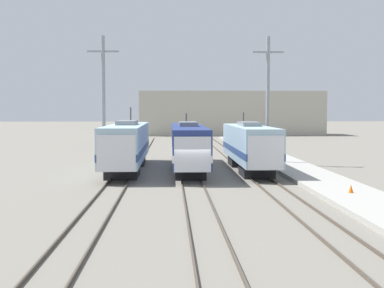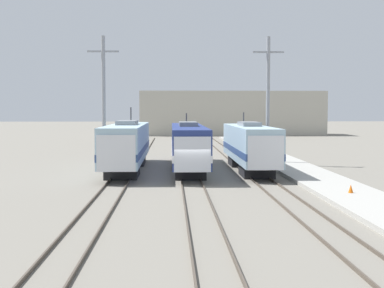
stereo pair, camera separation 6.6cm
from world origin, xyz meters
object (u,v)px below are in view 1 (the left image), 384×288
locomotive_far_right (250,146)px  catenary_tower_left (103,99)px  locomotive_far_left (127,145)px  locomotive_center (188,145)px  catenary_tower_right (268,99)px  traffic_cone (351,189)px

locomotive_far_right → catenary_tower_left: 14.56m
locomotive_far_left → locomotive_far_right: locomotive_far_left is taller
locomotive_center → catenary_tower_right: (7.65, 4.55, 4.07)m
locomotive_center → traffic_cone: locomotive_center is taller
traffic_cone → locomotive_far_right: bearing=106.1°
locomotive_far_left → traffic_cone: size_ratio=38.38×
catenary_tower_left → locomotive_far_right: bearing=-22.7°
locomotive_far_left → locomotive_center: 5.19m
locomotive_center → locomotive_far_right: locomotive_far_right is taller
locomotive_center → locomotive_far_left: bearing=-178.5°
locomotive_far_left → catenary_tower_left: (-2.51, 4.69, 4.02)m
locomotive_center → locomotive_far_right: size_ratio=1.23×
locomotive_center → catenary_tower_left: (-7.70, 4.55, 4.07)m
locomotive_far_left → locomotive_far_right: size_ratio=1.16×
locomotive_far_left → locomotive_center: (5.19, 0.14, -0.06)m
catenary_tower_left → locomotive_far_left: bearing=-61.8°
catenary_tower_right → traffic_cone: (1.50, -19.14, -5.68)m
locomotive_far_right → catenary_tower_right: bearing=65.5°
locomotive_far_left → locomotive_center: bearing=1.5°
locomotive_far_left → catenary_tower_right: 14.25m
locomotive_far_left → locomotive_far_right: bearing=-3.9°
locomotive_far_right → locomotive_center: bearing=170.8°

